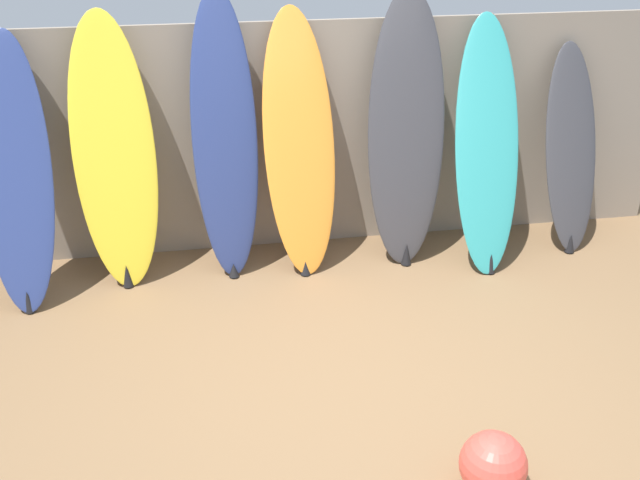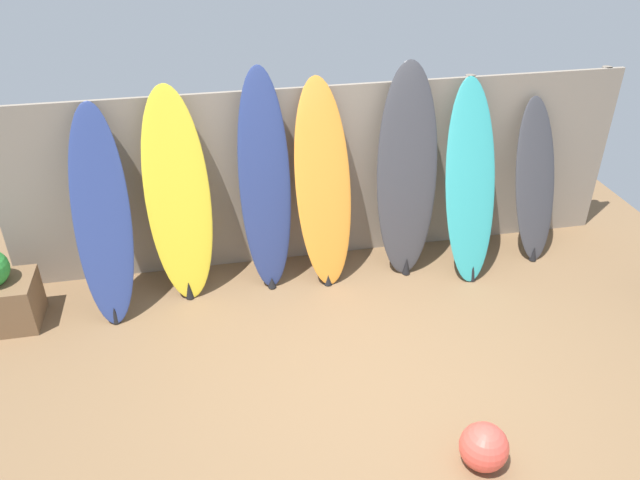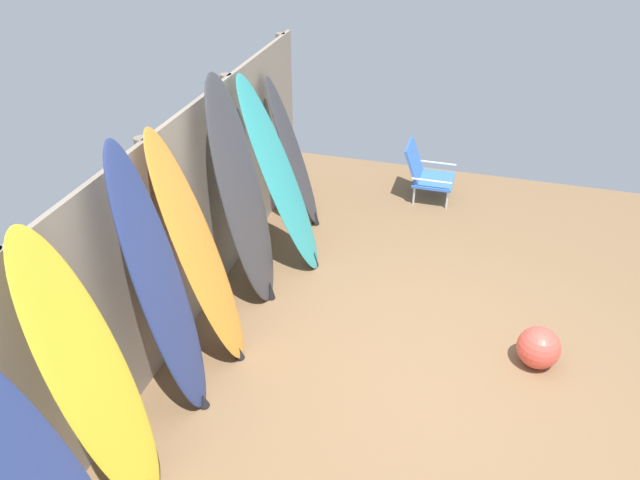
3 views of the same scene
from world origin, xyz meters
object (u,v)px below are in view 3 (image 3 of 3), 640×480
(surfboard_orange_3, at_px, (200,255))
(surfboard_charcoal_4, at_px, (243,197))
(surfboard_navy_2, at_px, (162,289))
(surfboard_yellow_1, at_px, (95,382))
(surfboard_teal_5, at_px, (281,179))
(beach_chair, at_px, (425,172))
(surfboard_charcoal_6, at_px, (293,155))
(beach_ball, at_px, (539,347))

(surfboard_orange_3, height_order, surfboard_charcoal_4, surfboard_charcoal_4)
(surfboard_navy_2, distance_m, surfboard_charcoal_4, 1.35)
(surfboard_yellow_1, bearing_deg, surfboard_teal_5, -2.92)
(surfboard_navy_2, bearing_deg, surfboard_orange_3, -0.52)
(surfboard_yellow_1, bearing_deg, beach_chair, -15.90)
(surfboard_yellow_1, relative_size, surfboard_charcoal_6, 1.21)
(surfboard_orange_3, relative_size, beach_chair, 2.97)
(surfboard_teal_5, bearing_deg, surfboard_yellow_1, 177.08)
(surfboard_charcoal_6, bearing_deg, beach_ball, -121.97)
(surfboard_yellow_1, bearing_deg, surfboard_orange_3, -0.33)
(surfboard_orange_3, xyz_separation_m, beach_ball, (0.60, -2.52, -0.79))
(surfboard_yellow_1, distance_m, surfboard_orange_3, 1.33)
(surfboard_yellow_1, distance_m, surfboard_charcoal_6, 3.50)
(surfboard_charcoal_6, xyz_separation_m, beach_chair, (0.95, -1.26, -0.47))
(surfboard_teal_5, distance_m, beach_chair, 2.13)
(surfboard_charcoal_6, relative_size, beach_ball, 4.79)
(surfboard_navy_2, bearing_deg, surfboard_yellow_1, 179.80)
(surfboard_orange_3, xyz_separation_m, surfboard_charcoal_4, (0.81, -0.01, 0.06))
(surfboard_yellow_1, distance_m, surfboard_navy_2, 0.79)
(surfboard_orange_3, bearing_deg, beach_chair, -21.99)
(surfboard_yellow_1, xyz_separation_m, surfboard_navy_2, (0.79, -0.00, 0.07))
(surfboard_teal_5, bearing_deg, beach_ball, -108.73)
(surfboard_teal_5, distance_m, surfboard_charcoal_6, 0.78)
(surfboard_yellow_1, relative_size, surfboard_teal_5, 1.05)
(surfboard_teal_5, height_order, surfboard_charcoal_6, surfboard_teal_5)
(surfboard_charcoal_6, bearing_deg, surfboard_charcoal_4, -179.50)
(surfboard_teal_5, xyz_separation_m, beach_ball, (-0.81, -2.39, -0.74))
(surfboard_orange_3, relative_size, surfboard_teal_5, 1.04)
(beach_ball, bearing_deg, surfboard_orange_3, 103.38)
(surfboard_orange_3, relative_size, surfboard_charcoal_6, 1.20)
(surfboard_orange_3, bearing_deg, surfboard_charcoal_4, -0.94)
(surfboard_navy_2, distance_m, surfboard_orange_3, 0.55)
(surfboard_yellow_1, height_order, surfboard_navy_2, surfboard_navy_2)
(surfboard_teal_5, height_order, beach_chair, surfboard_teal_5)
(surfboard_yellow_1, xyz_separation_m, surfboard_charcoal_4, (2.14, -0.02, 0.06))
(surfboard_navy_2, bearing_deg, surfboard_charcoal_6, -0.13)
(surfboard_navy_2, height_order, surfboard_teal_5, surfboard_navy_2)
(surfboard_yellow_1, relative_size, surfboard_charcoal_4, 0.95)
(surfboard_navy_2, distance_m, beach_chair, 3.94)
(beach_ball, bearing_deg, surfboard_navy_2, 114.35)
(beach_chair, bearing_deg, beach_ball, -178.38)
(surfboard_charcoal_4, bearing_deg, surfboard_yellow_1, 179.44)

